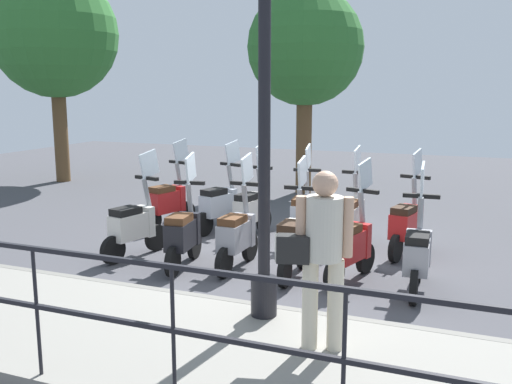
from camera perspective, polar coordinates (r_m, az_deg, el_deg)
ground_plane at (r=8.30m, az=2.72°, el=-6.59°), size 28.00×28.00×0.00m
promenade_walkway at (r=5.58m, az=-8.24°, el=-14.62°), size 2.20×20.00×0.15m
fence_railing at (r=4.46m, az=-15.31°, el=-10.06°), size 0.04×16.03×1.07m
lamp_post_near at (r=5.50m, az=0.83°, el=4.73°), size 0.26×0.90×3.94m
pedestrian_with_bag at (r=4.93m, az=6.56°, el=-5.50°), size 0.41×0.63×1.59m
tree_large at (r=15.69m, az=-19.48°, el=14.54°), size 3.17×3.17×5.32m
tree_distant at (r=13.19m, az=4.95°, el=14.11°), size 2.62×2.62×4.63m
scooter_near_0 at (r=7.07m, az=15.83°, el=-5.95°), size 1.23×0.44×1.54m
scooter_near_1 at (r=7.29m, az=9.46°, el=-5.20°), size 1.21×0.53×1.54m
scooter_near_2 at (r=7.36m, az=3.84°, el=-4.91°), size 1.23×0.44×1.54m
scooter_near_3 at (r=7.68m, az=-1.89°, el=-4.24°), size 1.23×0.44×1.54m
scooter_near_4 at (r=7.81m, az=-7.27°, el=-4.08°), size 1.23×0.45×1.54m
scooter_near_5 at (r=8.38m, az=-12.09°, el=-3.23°), size 1.21×0.52×1.54m
scooter_far_0 at (r=8.57m, az=14.84°, el=-3.05°), size 1.22×0.50×1.54m
scooter_far_1 at (r=8.82m, az=9.40°, el=-2.46°), size 1.23×0.44×1.54m
scooter_far_2 at (r=8.97m, az=4.77°, el=-2.13°), size 1.23×0.44×1.54m
scooter_far_3 at (r=9.25m, az=-0.43°, el=-1.71°), size 1.23×0.44×1.54m
scooter_far_4 at (r=9.67m, az=-3.62°, el=-1.19°), size 1.20×0.55×1.54m
scooter_far_5 at (r=10.03m, az=-8.75°, el=-0.87°), size 1.21×0.53×1.54m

